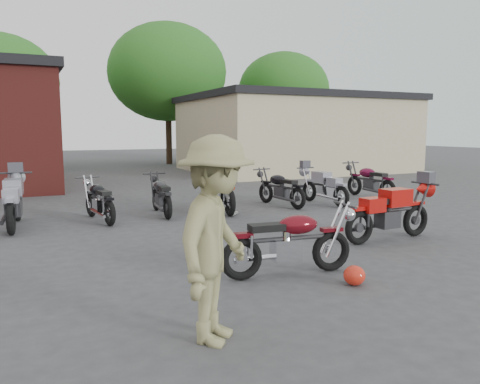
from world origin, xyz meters
name	(u,v)px	position (x,y,z in m)	size (l,w,h in m)	color
ground	(332,265)	(0.00, 0.00, 0.00)	(90.00, 90.00, 0.00)	#38383B
stucco_building	(293,136)	(8.50, 15.00, 1.75)	(10.00, 8.00, 3.50)	tan
tree_1	(0,98)	(-5.00, 22.00, 3.70)	(5.92, 5.92, 7.40)	#1F5817
tree_2	(168,90)	(4.00, 22.00, 4.40)	(7.04, 7.04, 8.80)	#1F5817
tree_3	(283,104)	(12.00, 22.00, 3.80)	(6.08, 6.08, 7.60)	#1F5817
vintage_motorcycle	(290,237)	(-0.84, -0.15, 0.55)	(1.89, 0.62, 1.10)	#5A0B13
sportbike	(391,210)	(1.96, 0.90, 0.58)	(1.99, 0.66, 1.15)	red
helmet	(354,275)	(-0.30, -0.88, 0.13)	(0.29, 0.29, 0.27)	red
person_light	(220,178)	(0.12, 4.70, 0.91)	(0.88, 0.69, 1.81)	silver
person_tan	(217,240)	(-2.56, -1.62, 1.00)	(1.29, 0.74, 2.00)	#8B8656
row_bike_1	(14,199)	(-4.39, 5.15, 0.61)	(2.10, 0.69, 1.22)	#9797A5
row_bike_2	(99,198)	(-2.66, 5.12, 0.52)	(1.81, 0.60, 1.05)	black
row_bike_3	(161,193)	(-1.17, 5.33, 0.53)	(1.82, 0.60, 1.05)	#262629
row_bike_4	(220,187)	(0.34, 5.21, 0.62)	(2.12, 0.70, 1.23)	red
row_bike_5	(280,186)	(2.11, 5.24, 0.53)	(1.83, 0.60, 1.06)	black
row_bike_6	(324,185)	(3.35, 4.99, 0.54)	(1.86, 0.61, 1.08)	#9898A6
row_bike_7	(370,179)	(5.32, 5.41, 0.57)	(1.97, 0.65, 1.14)	#560A26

